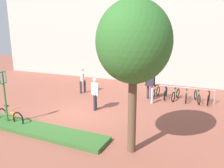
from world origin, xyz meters
name	(u,v)px	position (x,y,z in m)	size (l,w,h in m)	color
ground_plane	(81,114)	(0.00, 0.00, 0.00)	(60.00, 60.00, 0.00)	brown
building_facade	(137,21)	(0.00, 8.90, 5.00)	(28.00, 1.20, 10.00)	#B2ADA3
planter_strip	(31,128)	(-0.93, -2.48, 0.08)	(7.00, 1.10, 0.16)	#336028
tree_sidewalk	(134,43)	(3.50, -2.33, 3.68)	(2.37, 2.37, 5.01)	brown
parking_sign_post	(4,90)	(-2.27, -2.48, 1.58)	(0.08, 0.36, 2.42)	#2D7238
bike_at_sign	(10,117)	(-2.19, -2.39, 0.35)	(1.68, 0.42, 0.86)	black
bike_rack_cluster	(181,95)	(4.31, 4.43, 0.35)	(3.76, 1.63, 0.83)	#99999E
bollard_steel	(152,96)	(2.85, 3.14, 0.45)	(0.16, 0.16, 0.90)	#ADADB2
person_casual_tan	(95,92)	(0.37, 0.81, 0.98)	(0.52, 0.42, 1.72)	#2D2D38
person_suited_navy	(150,84)	(2.51, 3.89, 0.98)	(0.57, 0.38, 1.72)	#383342
person_shirt_blue	(82,79)	(-2.02, 3.42, 0.98)	(0.41, 0.54, 1.72)	#2D2D38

